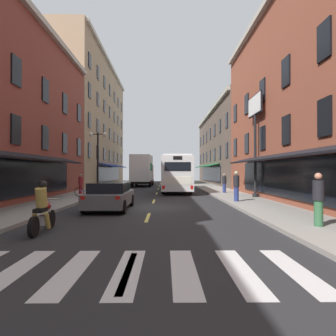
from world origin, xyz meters
TOP-DOWN VIEW (x-y plane):
  - ground_plane at (0.00, 0.00)m, footprint 34.80×80.00m
  - lane_centre_dashes at (0.00, -0.25)m, footprint 0.14×73.90m
  - crosswalk_near at (0.00, -10.00)m, footprint 7.10×2.80m
  - sidewalk_left at (-5.90, 0.00)m, footprint 3.00×80.00m
  - sidewalk_right at (5.90, 0.00)m, footprint 3.00×80.00m
  - billboard_sign at (7.05, 4.44)m, footprint 0.40×2.79m
  - transit_bus at (1.77, 12.17)m, footprint 2.74×11.08m
  - box_truck at (-2.16, 21.34)m, footprint 2.63×7.34m
  - sedan_near at (-2.05, -1.08)m, footprint 2.04×4.37m
  - sedan_mid at (-2.46, 31.16)m, footprint 2.04×4.40m
  - motorcycle_rider at (-3.16, -6.49)m, footprint 0.62×2.07m
  - bicycle_near at (-4.85, 5.01)m, footprint 1.69×0.53m
  - pedestrian_near at (-6.02, 7.45)m, footprint 0.38×0.52m
  - pedestrian_mid at (5.72, 8.58)m, footprint 0.36×0.36m
  - pedestrian_far at (5.79, -6.24)m, footprint 0.36×0.36m
  - pedestrian_rear at (5.03, 1.65)m, footprint 0.36×0.36m
  - street_lamp_twin at (-4.68, 7.55)m, footprint 1.42×0.32m

SIDE VIEW (x-z plane):
  - ground_plane at x=0.00m, z-range -0.10..0.00m
  - lane_centre_dashes at x=0.00m, z-range 0.00..0.01m
  - crosswalk_near at x=0.00m, z-range 0.00..0.01m
  - sidewalk_left at x=-5.90m, z-range 0.00..0.14m
  - sidewalk_right at x=5.90m, z-range 0.00..0.14m
  - bicycle_near at x=-4.85m, z-range 0.05..0.96m
  - sedan_mid at x=-2.46m, z-range 0.02..1.38m
  - sedan_near at x=-2.05m, z-range 0.01..1.40m
  - motorcycle_rider at x=-3.16m, z-range -0.12..1.54m
  - pedestrian_mid at x=5.72m, z-range 0.16..1.77m
  - pedestrian_near at x=-6.02m, z-range 0.18..1.75m
  - pedestrian_far at x=5.79m, z-range 0.17..1.93m
  - pedestrian_rear at x=5.03m, z-range 0.17..1.99m
  - transit_bus at x=1.77m, z-range 0.08..3.42m
  - box_truck at x=-2.16m, z-range 0.05..3.97m
  - street_lamp_twin at x=-4.68m, z-range 0.42..5.36m
  - billboard_sign at x=7.05m, z-range 1.98..9.14m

